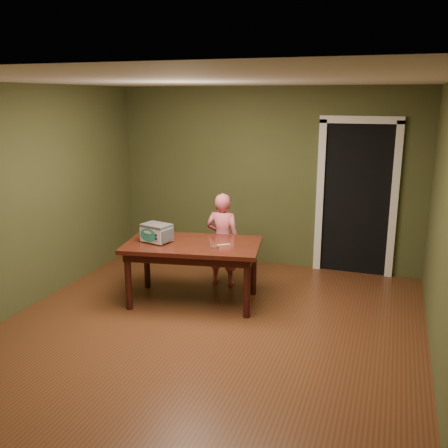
% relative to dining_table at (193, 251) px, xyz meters
% --- Properties ---
extents(floor, '(5.00, 5.00, 0.00)m').
position_rel_dining_table_xyz_m(floor, '(0.44, -0.75, -0.65)').
color(floor, brown).
rests_on(floor, ground).
extents(room_shell, '(4.52, 5.02, 2.61)m').
position_rel_dining_table_xyz_m(room_shell, '(0.44, -0.75, 1.06)').
color(room_shell, '#454B28').
rests_on(room_shell, ground).
extents(doorway, '(1.10, 0.66, 2.25)m').
position_rel_dining_table_xyz_m(doorway, '(1.74, 2.03, 0.41)').
color(doorway, black).
rests_on(doorway, ground).
extents(dining_table, '(1.73, 1.16, 0.75)m').
position_rel_dining_table_xyz_m(dining_table, '(0.00, 0.00, 0.00)').
color(dining_table, '#36130C').
rests_on(dining_table, floor).
extents(toy_oven, '(0.40, 0.32, 0.22)m').
position_rel_dining_table_xyz_m(toy_oven, '(-0.43, -0.10, 0.22)').
color(toy_oven, '#4C4F54').
rests_on(toy_oven, dining_table).
extents(baking_pan, '(0.10, 0.10, 0.02)m').
position_rel_dining_table_xyz_m(baking_pan, '(0.32, -0.10, 0.11)').
color(baking_pan, silver).
rests_on(baking_pan, dining_table).
extents(spatula, '(0.16, 0.13, 0.01)m').
position_rel_dining_table_xyz_m(spatula, '(0.37, 0.03, 0.10)').
color(spatula, '#ECE566').
rests_on(spatula, dining_table).
extents(child, '(0.46, 0.30, 1.25)m').
position_rel_dining_table_xyz_m(child, '(0.15, 0.66, -0.03)').
color(child, '#DB5A68').
rests_on(child, floor).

